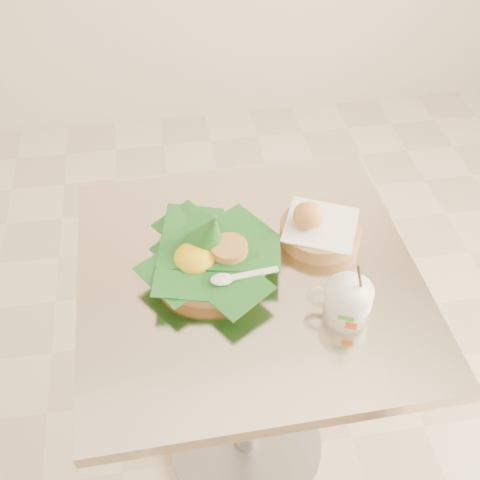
{
  "coord_description": "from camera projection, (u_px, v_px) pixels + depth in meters",
  "views": [
    {
      "loc": [
        -0.02,
        -0.8,
        1.67
      ],
      "look_at": [
        0.12,
        0.05,
        0.82
      ],
      "focal_mm": 45.0,
      "sensor_mm": 36.0,
      "label": 1
    }
  ],
  "objects": [
    {
      "name": "bread_basket",
      "position": [
        318.0,
        228.0,
        1.3
      ],
      "size": [
        0.2,
        0.2,
        0.09
      ],
      "rotation": [
        0.0,
        0.0,
        0.37
      ],
      "color": "tan",
      "rests_on": "cafe_table"
    },
    {
      "name": "coffee_mug",
      "position": [
        347.0,
        301.0,
        1.14
      ],
      "size": [
        0.12,
        0.1,
        0.15
      ],
      "rotation": [
        0.0,
        0.0,
        -0.39
      ],
      "color": "white",
      "rests_on": "cafe_table"
    },
    {
      "name": "floor",
      "position": [
        201.0,
        461.0,
        1.73
      ],
      "size": [
        3.6,
        3.6,
        0.0
      ],
      "primitive_type": "plane",
      "color": "beige",
      "rests_on": "ground"
    },
    {
      "name": "rice_basket",
      "position": [
        209.0,
        253.0,
        1.23
      ],
      "size": [
        0.29,
        0.29,
        0.15
      ],
      "rotation": [
        0.0,
        0.0,
        0.41
      ],
      "color": "tan",
      "rests_on": "cafe_table"
    },
    {
      "name": "cafe_table",
      "position": [
        248.0,
        337.0,
        1.4
      ],
      "size": [
        0.71,
        0.71,
        0.75
      ],
      "rotation": [
        0.0,
        0.0,
        0.02
      ],
      "color": "gray",
      "rests_on": "floor"
    }
  ]
}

